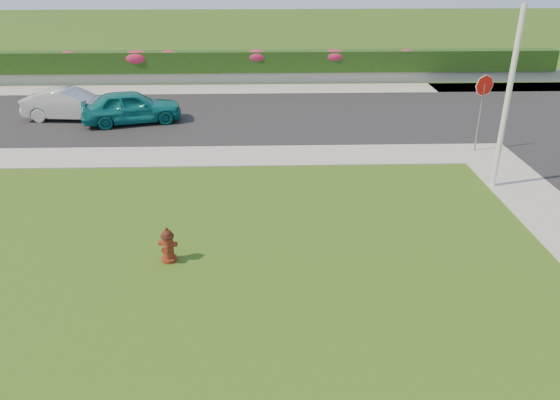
{
  "coord_description": "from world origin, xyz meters",
  "views": [
    {
      "loc": [
        -0.88,
        -9.16,
        6.7
      ],
      "look_at": [
        -0.5,
        3.35,
        0.9
      ],
      "focal_mm": 35.0,
      "sensor_mm": 36.0,
      "label": 1
    }
  ],
  "objects_px": {
    "sedan_teal": "(131,107)",
    "sedan_silver": "(71,104)",
    "fire_hydrant": "(168,245)",
    "utility_pole": "(507,101)",
    "stop_sign": "(483,95)"
  },
  "relations": [
    {
      "from": "sedan_silver",
      "to": "stop_sign",
      "type": "height_order",
      "value": "stop_sign"
    },
    {
      "from": "utility_pole",
      "to": "stop_sign",
      "type": "distance_m",
      "value": 3.32
    },
    {
      "from": "fire_hydrant",
      "to": "stop_sign",
      "type": "xyz_separation_m",
      "value": [
        9.88,
        7.32,
        1.66
      ]
    },
    {
      "from": "sedan_silver",
      "to": "utility_pole",
      "type": "xyz_separation_m",
      "value": [
        15.18,
        -7.65,
        1.99
      ]
    },
    {
      "from": "sedan_teal",
      "to": "sedan_silver",
      "type": "bearing_deg",
      "value": 61.82
    },
    {
      "from": "fire_hydrant",
      "to": "sedan_teal",
      "type": "xyz_separation_m",
      "value": [
        -3.21,
        11.13,
        0.31
      ]
    },
    {
      "from": "utility_pole",
      "to": "stop_sign",
      "type": "xyz_separation_m",
      "value": [
        0.59,
        3.21,
        -0.61
      ]
    },
    {
      "from": "fire_hydrant",
      "to": "stop_sign",
      "type": "height_order",
      "value": "stop_sign"
    },
    {
      "from": "fire_hydrant",
      "to": "sedan_teal",
      "type": "distance_m",
      "value": 11.59
    },
    {
      "from": "sedan_teal",
      "to": "sedan_silver",
      "type": "height_order",
      "value": "sedan_teal"
    },
    {
      "from": "sedan_teal",
      "to": "stop_sign",
      "type": "relative_size",
      "value": 1.45
    },
    {
      "from": "sedan_teal",
      "to": "sedan_silver",
      "type": "relative_size",
      "value": 1.03
    },
    {
      "from": "sedan_silver",
      "to": "utility_pole",
      "type": "height_order",
      "value": "utility_pole"
    },
    {
      "from": "fire_hydrant",
      "to": "stop_sign",
      "type": "distance_m",
      "value": 12.41
    },
    {
      "from": "fire_hydrant",
      "to": "sedan_teal",
      "type": "relative_size",
      "value": 0.22
    }
  ]
}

